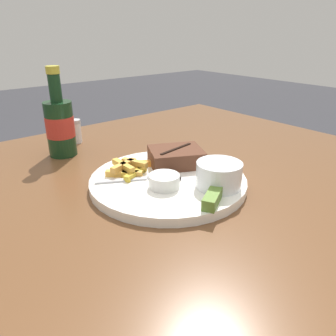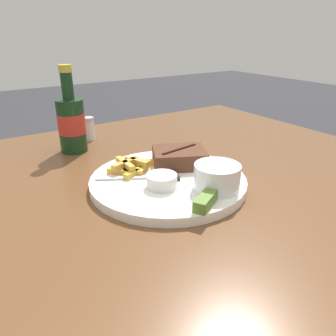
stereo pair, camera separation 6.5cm
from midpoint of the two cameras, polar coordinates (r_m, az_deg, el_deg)
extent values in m
cube|color=brown|center=(0.67, -2.76, -4.61)|extent=(1.19, 1.02, 0.04)
cylinder|color=brown|center=(1.45, 3.62, -4.70)|extent=(0.06, 0.06, 0.69)
cylinder|color=white|center=(0.66, -2.81, -2.54)|extent=(0.31, 0.31, 0.01)
cylinder|color=white|center=(0.66, -2.82, -1.83)|extent=(0.31, 0.31, 0.00)
cube|color=#512D1E|center=(0.71, -1.22, 1.90)|extent=(0.14, 0.13, 0.04)
cube|color=black|center=(0.70, -1.23, 3.33)|extent=(0.09, 0.02, 0.00)
cube|color=gold|center=(0.69, -9.66, -0.23)|extent=(0.06, 0.05, 0.01)
cube|color=gold|center=(0.68, -10.47, 0.37)|extent=(0.07, 0.03, 0.01)
cube|color=gold|center=(0.69, -9.13, -0.24)|extent=(0.05, 0.06, 0.01)
cube|color=gold|center=(0.69, -8.52, 0.05)|extent=(0.02, 0.05, 0.01)
cube|color=gold|center=(0.67, -10.45, -1.03)|extent=(0.06, 0.06, 0.01)
cube|color=gold|center=(0.69, -8.54, 0.80)|extent=(0.03, 0.06, 0.01)
cube|color=gold|center=(0.68, -10.54, 0.34)|extent=(0.01, 0.07, 0.01)
cube|color=orange|center=(0.71, -8.38, 0.67)|extent=(0.07, 0.06, 0.01)
cube|color=gold|center=(0.68, -9.33, -0.50)|extent=(0.05, 0.04, 0.01)
cube|color=gold|center=(0.66, -8.46, -1.00)|extent=(0.07, 0.04, 0.01)
cylinder|color=white|center=(0.61, 5.88, -1.25)|extent=(0.09, 0.09, 0.05)
cylinder|color=beige|center=(0.60, 5.95, 0.31)|extent=(0.08, 0.08, 0.01)
cylinder|color=silver|center=(0.61, -3.70, -2.34)|extent=(0.06, 0.06, 0.02)
cylinder|color=black|center=(0.61, -3.72, -1.53)|extent=(0.05, 0.05, 0.01)
cube|color=#567A2D|center=(0.56, 4.45, -5.38)|extent=(0.07, 0.05, 0.02)
cube|color=#B7B7BC|center=(0.65, -11.03, -2.18)|extent=(0.09, 0.06, 0.00)
cube|color=#B7B7BC|center=(0.65, -5.01, -1.87)|extent=(0.03, 0.02, 0.00)
cube|color=#B7B7BC|center=(0.65, -5.06, -1.71)|extent=(0.03, 0.02, 0.00)
cube|color=#B7B7BC|center=(0.66, -5.10, -1.54)|extent=(0.03, 0.02, 0.00)
cube|color=#B7B7BC|center=(0.73, -3.85, 1.21)|extent=(0.06, 0.11, 0.00)
cube|color=black|center=(0.66, -1.93, -1.13)|extent=(0.03, 0.06, 0.01)
cylinder|color=#143319|center=(0.85, -20.33, 6.35)|extent=(0.07, 0.07, 0.13)
cylinder|color=#B22D23|center=(0.85, -20.39, 6.77)|extent=(0.07, 0.07, 0.05)
cylinder|color=#143319|center=(0.83, -21.28, 12.84)|extent=(0.03, 0.03, 0.06)
cylinder|color=gold|center=(0.83, -21.70, 15.60)|extent=(0.03, 0.03, 0.02)
cylinder|color=white|center=(0.95, -17.63, 5.80)|extent=(0.03, 0.03, 0.05)
cylinder|color=#B7B7BC|center=(0.94, -17.87, 7.69)|extent=(0.03, 0.03, 0.01)
camera|label=1|loc=(0.03, -92.86, -1.22)|focal=35.00mm
camera|label=2|loc=(0.03, 87.14, 1.22)|focal=35.00mm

